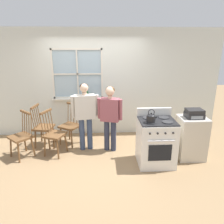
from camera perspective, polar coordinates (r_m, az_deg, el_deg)
The scene contains 13 objects.
ground_plane at distance 4.75m, azimuth -4.50°, elevation -11.97°, with size 16.00×16.00×0.00m, color #937551.
wall_back at distance 5.62m, azimuth -4.25°, elevation 7.25°, with size 6.40×0.16×2.70m.
chair_by_window at distance 5.35m, azimuth -17.55°, elevation -3.86°, with size 0.46×0.48×0.99m.
chair_near_wall at distance 5.29m, azimuth -10.79°, elevation -3.57°, with size 0.57×0.56×0.99m.
chair_center_cluster at distance 4.88m, azimuth -14.94°, elevation -5.72°, with size 0.53×0.54×0.99m.
chair_near_stove at distance 4.99m, azimuth -22.55°, elevation -5.98°, with size 0.58×0.58×0.99m.
person_elderly_left at distance 4.81m, azimuth -7.06°, elevation 0.26°, with size 0.61×0.28×1.52m.
person_teen_center at distance 4.73m, azimuth -0.51°, elevation -0.28°, with size 0.56×0.31×1.47m.
stove at distance 4.45m, azimuth 11.40°, elevation -7.56°, with size 0.70×0.68×1.08m.
kettle at distance 4.09m, azimuth 10.17°, elevation -1.45°, with size 0.21×0.17×0.25m.
potted_plant at distance 5.59m, azimuth -6.62°, elevation 4.57°, with size 0.11×0.11×0.36m.
side_counter at distance 4.87m, azimuth 19.93°, elevation -6.34°, with size 0.55×0.50×0.90m.
stereo at distance 4.67m, azimuth 20.71°, elevation -0.40°, with size 0.34×0.29×0.18m.
Camera 1 is at (0.14, -4.13, 2.35)m, focal length 35.00 mm.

